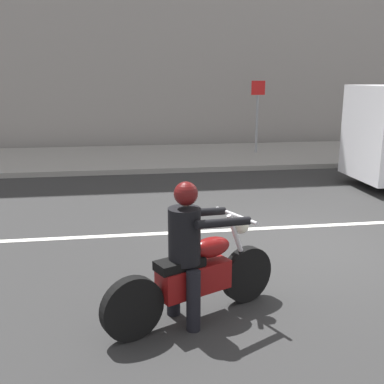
{
  "coord_description": "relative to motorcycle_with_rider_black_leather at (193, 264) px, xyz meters",
  "views": [
    {
      "loc": [
        -2.93,
        -6.51,
        2.6
      ],
      "look_at": [
        -1.99,
        -0.25,
        1.0
      ],
      "focal_mm": 43.38,
      "sensor_mm": 36.0,
      "label": 1
    }
  ],
  "objects": [
    {
      "name": "ground_plane",
      "position": [
        2.24,
        1.95,
        -0.64
      ],
      "size": [
        80.0,
        80.0,
        0.0
      ],
      "primitive_type": "plane",
      "color": "#292929"
    },
    {
      "name": "sidewalk_slab",
      "position": [
        2.24,
        9.95,
        -0.57
      ],
      "size": [
        40.0,
        4.4,
        0.14
      ],
      "primitive_type": "cube",
      "color": "gray",
      "rests_on": "ground_plane"
    },
    {
      "name": "lane_marking_stripe",
      "position": [
        1.98,
        2.85,
        -0.63
      ],
      "size": [
        18.0,
        0.14,
        0.01
      ],
      "primitive_type": "cube",
      "color": "silver",
      "rests_on": "ground_plane"
    },
    {
      "name": "motorcycle_with_rider_black_leather",
      "position": [
        0.0,
        0.0,
        0.0
      ],
      "size": [
        2.0,
        1.07,
        1.55
      ],
      "color": "black",
      "rests_on": "ground_plane"
    },
    {
      "name": "street_sign_post",
      "position": [
        3.61,
        9.98,
        0.92
      ],
      "size": [
        0.44,
        0.08,
        2.32
      ],
      "color": "gray",
      "rests_on": "sidewalk_slab"
    }
  ]
}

